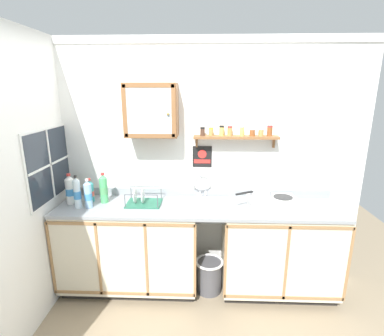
% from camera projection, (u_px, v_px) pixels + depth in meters
% --- Properties ---
extents(floor, '(5.79, 5.79, 0.00)m').
position_uv_depth(floor, '(196.00, 320.00, 2.66)').
color(floor, gray).
rests_on(floor, ground).
extents(back_wall, '(3.39, 0.07, 2.52)m').
position_uv_depth(back_wall, '(199.00, 164.00, 3.05)').
color(back_wall, white).
rests_on(back_wall, ground).
extents(side_wall_left, '(0.05, 3.53, 2.52)m').
position_uv_depth(side_wall_left, '(5.00, 197.00, 2.15)').
color(side_wall_left, white).
rests_on(side_wall_left, ground).
extents(lower_cabinet_run, '(1.38, 0.57, 0.90)m').
position_uv_depth(lower_cabinet_run, '(130.00, 248.00, 3.00)').
color(lower_cabinet_run, black).
rests_on(lower_cabinet_run, ground).
extents(lower_cabinet_run_right, '(1.14, 0.57, 0.90)m').
position_uv_depth(lower_cabinet_run_right, '(279.00, 251.00, 2.94)').
color(lower_cabinet_run_right, black).
rests_on(lower_cabinet_run_right, ground).
extents(countertop, '(2.75, 0.59, 0.03)m').
position_uv_depth(countertop, '(198.00, 207.00, 2.85)').
color(countertop, gray).
rests_on(countertop, lower_cabinet_run).
extents(backsplash, '(2.75, 0.02, 0.08)m').
position_uv_depth(backsplash, '(198.00, 193.00, 3.09)').
color(backsplash, gray).
rests_on(backsplash, countertop).
extents(sink, '(0.50, 0.48, 0.44)m').
position_uv_depth(sink, '(202.00, 205.00, 2.89)').
color(sink, silver).
rests_on(sink, countertop).
extents(hot_plate_stove, '(0.45, 0.34, 0.09)m').
position_uv_depth(hot_plate_stove, '(272.00, 202.00, 2.82)').
color(hot_plate_stove, silver).
rests_on(hot_plate_stove, countertop).
extents(saucepan, '(0.36, 0.25, 0.08)m').
position_uv_depth(saucepan, '(260.00, 192.00, 2.82)').
color(saucepan, silver).
rests_on(saucepan, hot_plate_stove).
extents(bottle_water_blue_0, '(0.07, 0.07, 0.29)m').
position_uv_depth(bottle_water_blue_0, '(88.00, 195.00, 2.77)').
color(bottle_water_blue_0, '#8CB7E0').
rests_on(bottle_water_blue_0, countertop).
extents(bottle_water_clear_1, '(0.07, 0.07, 0.32)m').
position_uv_depth(bottle_water_clear_1, '(77.00, 193.00, 2.76)').
color(bottle_water_clear_1, silver).
rests_on(bottle_water_clear_1, countertop).
extents(bottle_soda_green_2, '(0.08, 0.08, 0.31)m').
position_uv_depth(bottle_soda_green_2, '(104.00, 189.00, 2.90)').
color(bottle_soda_green_2, '#4CB266').
rests_on(bottle_soda_green_2, countertop).
extents(bottle_opaque_white_3, '(0.09, 0.09, 0.31)m').
position_uv_depth(bottle_opaque_white_3, '(70.00, 190.00, 2.87)').
color(bottle_opaque_white_3, white).
rests_on(bottle_opaque_white_3, countertop).
extents(bottle_detergent_teal_4, '(0.08, 0.08, 0.24)m').
position_uv_depth(bottle_detergent_teal_4, '(90.00, 191.00, 2.94)').
color(bottle_detergent_teal_4, teal).
rests_on(bottle_detergent_teal_4, countertop).
extents(bottle_juice_amber_5, '(0.07, 0.07, 0.26)m').
position_uv_depth(bottle_juice_amber_5, '(77.00, 189.00, 2.97)').
color(bottle_juice_amber_5, gold).
rests_on(bottle_juice_amber_5, countertop).
extents(dish_rack, '(0.34, 0.26, 0.16)m').
position_uv_depth(dish_rack, '(143.00, 201.00, 2.89)').
color(dish_rack, '#26664C').
rests_on(dish_rack, countertop).
extents(wall_cabinet, '(0.50, 0.27, 0.50)m').
position_uv_depth(wall_cabinet, '(151.00, 110.00, 2.77)').
color(wall_cabinet, brown).
extents(spice_shelf, '(0.83, 0.14, 0.23)m').
position_uv_depth(spice_shelf, '(237.00, 135.00, 2.86)').
color(spice_shelf, brown).
extents(warning_sign, '(0.20, 0.01, 0.22)m').
position_uv_depth(warning_sign, '(202.00, 157.00, 2.99)').
color(warning_sign, black).
extents(window, '(0.03, 0.76, 0.68)m').
position_uv_depth(window, '(49.00, 164.00, 2.71)').
color(window, '#262D38').
extents(trash_bin, '(0.29, 0.29, 0.35)m').
position_uv_depth(trash_bin, '(209.00, 275.00, 3.00)').
color(trash_bin, '#4C4C51').
rests_on(trash_bin, ground).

